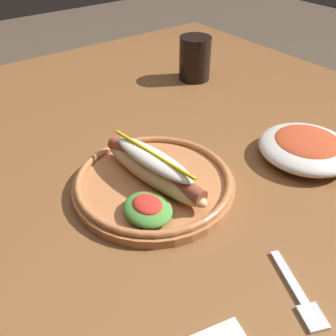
{
  "coord_description": "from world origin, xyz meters",
  "views": [
    {
      "loc": [
        0.49,
        -0.47,
        1.15
      ],
      "look_at": [
        0.08,
        -0.16,
        0.77
      ],
      "focal_mm": 40.14,
      "sensor_mm": 36.0,
      "label": 1
    }
  ],
  "objects_px": {
    "soda_cup": "(195,58)",
    "hot_dog_plate": "(153,180)",
    "side_bowl": "(306,147)",
    "fork": "(299,295)"
  },
  "relations": [
    {
      "from": "soda_cup",
      "to": "hot_dog_plate",
      "type": "bearing_deg",
      "value": -48.33
    },
    {
      "from": "hot_dog_plate",
      "to": "side_bowl",
      "type": "relative_size",
      "value": 1.56
    },
    {
      "from": "soda_cup",
      "to": "side_bowl",
      "type": "distance_m",
      "value": 0.42
    },
    {
      "from": "hot_dog_plate",
      "to": "soda_cup",
      "type": "height_order",
      "value": "soda_cup"
    },
    {
      "from": "soda_cup",
      "to": "side_bowl",
      "type": "xyz_separation_m",
      "value": [
        0.41,
        -0.07,
        -0.03
      ]
    },
    {
      "from": "fork",
      "to": "side_bowl",
      "type": "distance_m",
      "value": 0.32
    },
    {
      "from": "fork",
      "to": "hot_dog_plate",
      "type": "bearing_deg",
      "value": -150.79
    },
    {
      "from": "hot_dog_plate",
      "to": "fork",
      "type": "height_order",
      "value": "hot_dog_plate"
    },
    {
      "from": "hot_dog_plate",
      "to": "side_bowl",
      "type": "height_order",
      "value": "hot_dog_plate"
    },
    {
      "from": "fork",
      "to": "soda_cup",
      "type": "bearing_deg",
      "value": 174.81
    }
  ]
}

